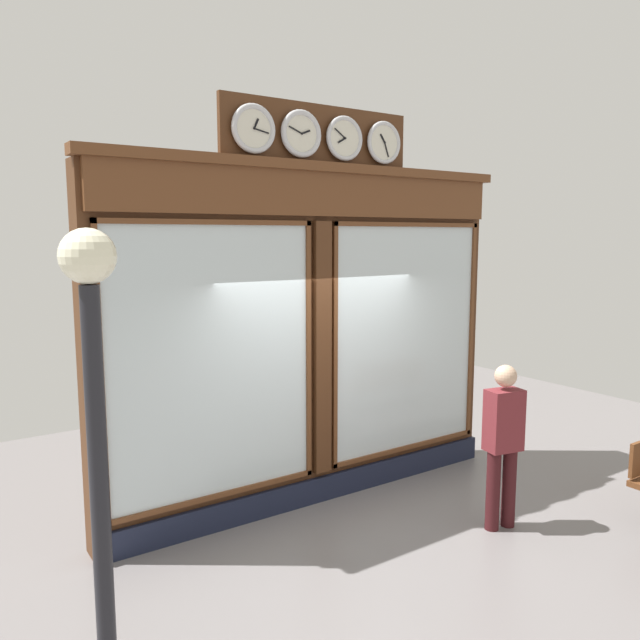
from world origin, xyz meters
The scene contains 4 objects.
ground_plane centered at (0.00, 2.80, 0.00)m, with size 14.00×14.00×0.00m, color slate.
shop_facade centered at (0.00, -0.13, 1.90)m, with size 5.03×0.42×4.30m.
pedestrian centered at (-1.15, 1.58, 0.93)m, with size 0.40×0.29×1.69m.
street_lamp centered at (2.96, 2.32, 2.03)m, with size 0.28×0.28×3.00m.
Camera 1 is at (3.73, 5.49, 2.96)m, focal length 34.81 mm.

